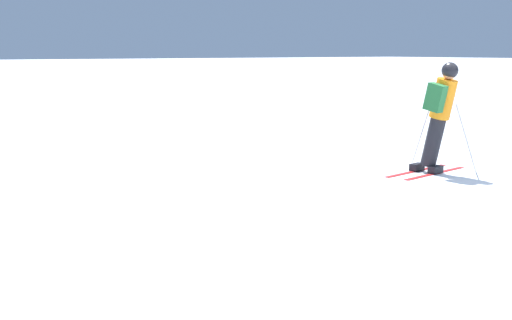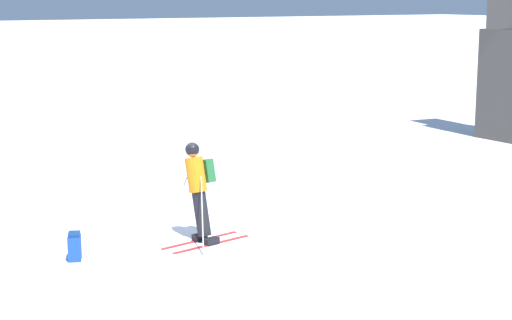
# 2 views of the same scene
# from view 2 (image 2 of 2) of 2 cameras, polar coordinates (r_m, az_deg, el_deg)

# --- Properties ---
(ground_plane) EXTENTS (300.00, 300.00, 0.00)m
(ground_plane) POSITION_cam_2_polar(r_m,az_deg,el_deg) (17.34, -5.62, -4.36)
(ground_plane) COLOR white
(skier) EXTENTS (1.28, 1.83, 1.89)m
(skier) POSITION_cam_2_polar(r_m,az_deg,el_deg) (16.03, -3.84, -1.72)
(skier) COLOR red
(skier) RESTS_ON ground
(spare_backpack) EXTENTS (0.36, 0.32, 0.50)m
(spare_backpack) POSITION_cam_2_polar(r_m,az_deg,el_deg) (15.31, -12.00, -5.66)
(spare_backpack) COLOR #194293
(spare_backpack) RESTS_ON ground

